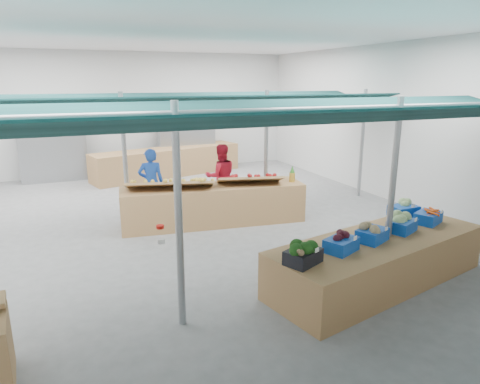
{
  "coord_description": "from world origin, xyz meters",
  "views": [
    {
      "loc": [
        -2.33,
        -9.11,
        3.23
      ],
      "look_at": [
        0.88,
        -1.6,
        1.09
      ],
      "focal_mm": 32.0,
      "sensor_mm": 36.0,
      "label": 1
    }
  ],
  "objects_px": {
    "veg_counter": "(379,260)",
    "crate_stack": "(424,226)",
    "fruit_counter": "(214,204)",
    "vendor_left": "(151,183)",
    "vendor_right": "(221,176)"
  },
  "relations": [
    {
      "from": "vendor_right",
      "to": "vendor_left",
      "type": "bearing_deg",
      "value": 7.86
    },
    {
      "from": "vendor_left",
      "to": "fruit_counter",
      "type": "bearing_deg",
      "value": 145.35
    },
    {
      "from": "fruit_counter",
      "to": "crate_stack",
      "type": "distance_m",
      "value": 4.56
    },
    {
      "from": "fruit_counter",
      "to": "vendor_left",
      "type": "height_order",
      "value": "vendor_left"
    },
    {
      "from": "veg_counter",
      "to": "vendor_left",
      "type": "xyz_separation_m",
      "value": [
        -2.66,
        5.01,
        0.45
      ]
    },
    {
      "from": "crate_stack",
      "to": "vendor_right",
      "type": "distance_m",
      "value": 4.94
    },
    {
      "from": "veg_counter",
      "to": "vendor_left",
      "type": "relative_size",
      "value": 2.37
    },
    {
      "from": "crate_stack",
      "to": "vendor_right",
      "type": "bearing_deg",
      "value": 127.64
    },
    {
      "from": "vendor_left",
      "to": "veg_counter",
      "type": "bearing_deg",
      "value": 125.81
    },
    {
      "from": "veg_counter",
      "to": "crate_stack",
      "type": "distance_m",
      "value": 2.42
    },
    {
      "from": "vendor_left",
      "to": "vendor_right",
      "type": "xyz_separation_m",
      "value": [
        1.8,
        0.0,
        0.0
      ]
    },
    {
      "from": "crate_stack",
      "to": "vendor_left",
      "type": "distance_m",
      "value": 6.2
    },
    {
      "from": "vendor_right",
      "to": "crate_stack",
      "type": "bearing_deg",
      "value": 135.5
    },
    {
      "from": "veg_counter",
      "to": "fruit_counter",
      "type": "height_order",
      "value": "fruit_counter"
    },
    {
      "from": "veg_counter",
      "to": "vendor_right",
      "type": "relative_size",
      "value": 2.37
    }
  ]
}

